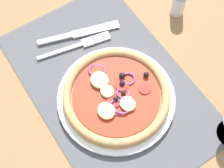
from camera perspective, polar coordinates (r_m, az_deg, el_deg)
ground_plane at (r=76.59cm, az=-0.49°, el=-0.56°), size 190.00×140.00×2.40cm
placemat at (r=75.33cm, az=-0.49°, el=-0.09°), size 50.37×32.32×0.40cm
plate at (r=73.10cm, az=0.70°, el=-2.44°), size 25.56×25.56×1.02cm
pizza at (r=71.64cm, az=0.69°, el=-1.89°), size 22.94×22.94×2.69cm
fork at (r=80.46cm, az=-5.74°, el=6.54°), size 5.07×17.94×0.44cm
knife at (r=82.32cm, az=-5.52°, el=8.53°), size 7.39×19.62×0.62cm
pepper_shaker at (r=85.62cm, az=11.21°, el=13.14°), size 3.20×3.20×6.70cm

